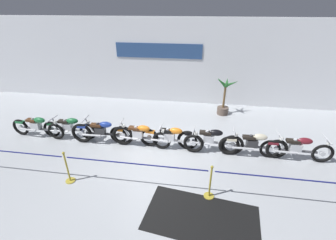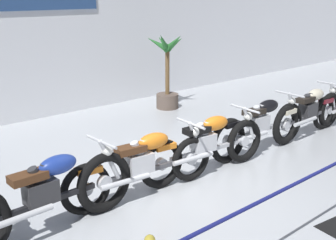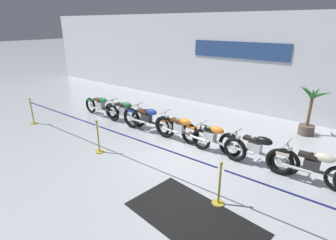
{
  "view_description": "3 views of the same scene",
  "coord_description": "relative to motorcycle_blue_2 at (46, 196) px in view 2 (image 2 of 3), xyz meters",
  "views": [
    {
      "loc": [
        1.48,
        -6.21,
        4.69
      ],
      "look_at": [
        0.36,
        1.31,
        0.77
      ],
      "focal_mm": 24.0,
      "sensor_mm": 36.0,
      "label": 1
    },
    {
      "loc": [
        -3.74,
        -3.61,
        2.68
      ],
      "look_at": [
        0.44,
        1.24,
        0.73
      ],
      "focal_mm": 45.0,
      "sensor_mm": 36.0,
      "label": 2
    },
    {
      "loc": [
        3.95,
        -6.07,
        3.77
      ],
      "look_at": [
        -1.12,
        0.57,
        0.66
      ],
      "focal_mm": 28.0,
      "sensor_mm": 36.0,
      "label": 3
    }
  ],
  "objects": [
    {
      "name": "motorcycle_orange_3",
      "position": [
        1.41,
        0.05,
        -0.02
      ],
      "size": [
        2.35,
        0.62,
        0.92
      ],
      "color": "black",
      "rests_on": "ground"
    },
    {
      "name": "potted_palm_left_of_row",
      "position": [
        4.62,
        3.3,
        0.29
      ],
      "size": [
        1.06,
        0.95,
        1.86
      ],
      "color": "brown",
      "rests_on": "ground"
    },
    {
      "name": "ground_plane",
      "position": [
        1.99,
        -0.52,
        -0.49
      ],
      "size": [
        120.0,
        120.0,
        0.0
      ],
      "primitive_type": "plane",
      "color": "#B2B7BC"
    },
    {
      "name": "motorcycle_black_5",
      "position": [
        3.95,
        0.05,
        -0.01
      ],
      "size": [
        2.32,
        0.62,
        0.95
      ],
      "color": "black",
      "rests_on": "ground"
    },
    {
      "name": "motorcycle_cream_6",
      "position": [
        5.39,
        -0.01,
        -0.02
      ],
      "size": [
        2.29,
        0.62,
        0.94
      ],
      "color": "black",
      "rests_on": "ground"
    },
    {
      "name": "motorcycle_blue_2",
      "position": [
        0.0,
        0.0,
        0.0
      ],
      "size": [
        2.38,
        0.62,
        0.97
      ],
      "color": "black",
      "rests_on": "ground"
    },
    {
      "name": "stanchion_far_left",
      "position": [
        0.5,
        -2.09,
        0.27
      ],
      "size": [
        12.43,
        0.28,
        1.05
      ],
      "color": "gold",
      "rests_on": "ground"
    },
    {
      "name": "back_wall",
      "position": [
        1.99,
        4.61,
        1.62
      ],
      "size": [
        28.0,
        0.29,
        4.2
      ],
      "color": "white",
      "rests_on": "ground"
    },
    {
      "name": "motorcycle_orange_4",
      "position": [
        2.58,
        0.01,
        -0.02
      ],
      "size": [
        2.36,
        0.62,
        0.94
      ],
      "color": "black",
      "rests_on": "ground"
    }
  ]
}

